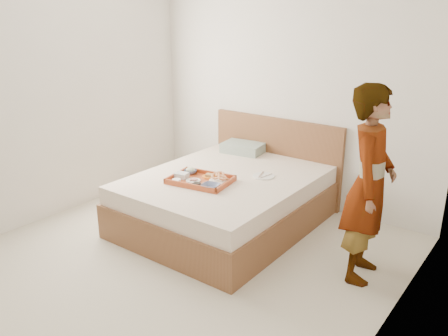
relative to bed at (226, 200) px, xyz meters
name	(u,v)px	position (x,y,z in m)	size (l,w,h in m)	color
ground	(167,267)	(0.11, -1.00, -0.27)	(3.50, 4.00, 0.01)	beige
wall_back	(288,88)	(0.11, 1.00, 1.04)	(3.50, 0.01, 2.60)	silver
wall_left	(33,96)	(-1.64, -1.00, 1.04)	(0.01, 4.00, 2.60)	silver
wall_right	(387,162)	(1.86, -1.00, 1.04)	(0.01, 4.00, 2.60)	silver
bed	(226,200)	(0.00, 0.00, 0.00)	(1.65, 2.00, 0.53)	brown
headboard	(275,158)	(0.00, 0.97, 0.21)	(1.65, 0.06, 0.95)	brown
pillow	(243,148)	(-0.33, 0.77, 0.32)	(0.46, 0.32, 0.11)	gray
tray	(201,180)	(-0.09, -0.30, 0.29)	(0.58, 0.42, 0.05)	#B2411C
prawn_plate	(219,181)	(0.07, -0.21, 0.29)	(0.20, 0.20, 0.01)	white
navy_bowl_big	(210,186)	(0.12, -0.40, 0.30)	(0.16, 0.16, 0.04)	navy
sauce_dish	(197,185)	(-0.01, -0.44, 0.30)	(0.08, 0.08, 0.03)	black
meat_plate	(193,181)	(-0.14, -0.35, 0.29)	(0.14, 0.14, 0.01)	white
bread_plate	(209,176)	(-0.09, -0.16, 0.29)	(0.14, 0.14, 0.01)	orange
salad_bowl	(190,172)	(-0.30, -0.20, 0.30)	(0.13, 0.13, 0.04)	navy
plastic_tub	(182,175)	(-0.29, -0.35, 0.31)	(0.12, 0.10, 0.05)	silver
cheese_round	(177,181)	(-0.24, -0.47, 0.30)	(0.08, 0.08, 0.03)	white
dinner_plate	(264,176)	(0.32, 0.21, 0.27)	(0.22, 0.22, 0.01)	white
person	(369,185)	(1.48, -0.10, 0.54)	(0.58, 0.38, 1.60)	silver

